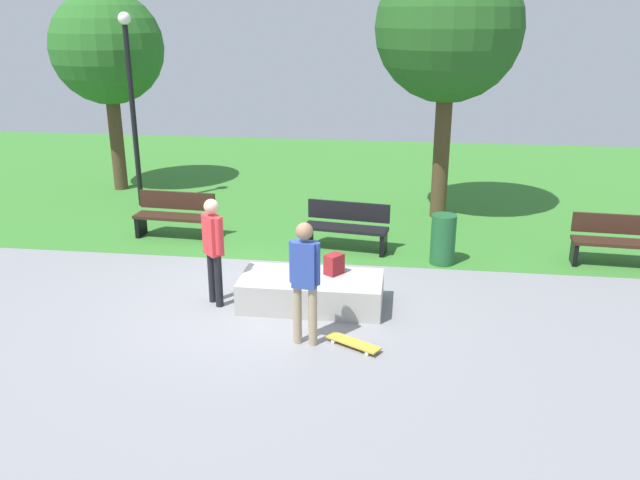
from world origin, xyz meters
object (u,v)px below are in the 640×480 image
lamp_post (131,92)px  trash_bin (443,239)px  tree_broad_elm (107,49)px  skater_performing_trick (305,274)px  backpack_on_ledge (334,264)px  concrete_ledge (311,291)px  park_bench_center_lawn (347,226)px  skateboard_by_ledge (353,343)px  tree_young_birch (449,29)px  skater_watching (213,244)px  park_bench_near_lamppost (619,240)px  park_bench_far_left (175,214)px

lamp_post → trash_bin: size_ratio=4.72×
tree_broad_elm → skater_performing_trick: bearing=-51.9°
tree_broad_elm → backpack_on_ledge: bearing=-44.9°
skater_performing_trick → concrete_ledge: bearing=94.4°
park_bench_center_lawn → tree_broad_elm: (-6.22, 3.80, 3.01)m
skateboard_by_ledge → skater_performing_trick: bearing=178.4°
concrete_ledge → skateboard_by_ledge: bearing=-58.8°
backpack_on_ledge → tree_young_birch: (1.79, 4.87, 3.37)m
park_bench_center_lawn → tree_young_birch: tree_young_birch is taller
skateboard_by_ledge → park_bench_center_lawn: bearing=96.9°
skater_watching → trash_bin: bearing=32.1°
skater_watching → park_bench_near_lamppost: bearing=21.1°
concrete_ledge → trash_bin: size_ratio=2.38×
concrete_ledge → skateboard_by_ledge: concrete_ledge is taller
concrete_ledge → skateboard_by_ledge: (0.76, -1.26, -0.17)m
skater_watching → tree_broad_elm: tree_broad_elm is taller
skateboard_by_ledge → tree_broad_elm: 10.74m
concrete_ledge → tree_young_birch: bearing=67.3°
park_bench_center_lawn → tree_broad_elm: bearing=148.5°
skater_performing_trick → park_bench_far_left: skater_performing_trick is taller
skater_performing_trick → tree_young_birch: tree_young_birch is taller
tree_young_birch → tree_broad_elm: (-8.04, 1.36, -0.51)m
park_bench_center_lawn → tree_young_birch: 4.66m
park_bench_far_left → park_bench_center_lawn: size_ratio=0.99×
skater_watching → park_bench_near_lamppost: skater_watching is taller
skateboard_by_ledge → tree_young_birch: size_ratio=0.14×
park_bench_far_left → trash_bin: size_ratio=1.77×
skater_performing_trick → tree_young_birch: (2.02, 6.30, 2.97)m
tree_young_birch → trash_bin: 4.61m
skater_performing_trick → park_bench_center_lawn: 3.91m
skater_performing_trick → lamp_post: bearing=128.1°
skateboard_by_ledge → park_bench_near_lamppost: (4.44, 3.71, 0.42)m
park_bench_far_left → park_bench_near_lamppost: bearing=-3.1°
tree_young_birch → tree_broad_elm: size_ratio=1.14×
park_bench_far_left → skater_watching: bearing=-60.6°
tree_broad_elm → lamp_post: (1.10, -1.39, -0.86)m
skater_watching → park_bench_far_left: (-1.71, 3.03, -0.52)m
skater_performing_trick → tree_broad_elm: size_ratio=0.36×
skater_watching → tree_young_birch: 7.00m
concrete_ledge → skateboard_by_ledge: size_ratio=2.77×
trash_bin → skateboard_by_ledge: bearing=-111.5°
skateboard_by_ledge → tree_broad_elm: bearing=131.0°
tree_broad_elm → trash_bin: size_ratio=5.31×
tree_young_birch → concrete_ledge: bearing=-112.7°
skater_performing_trick → skateboard_by_ledge: 1.17m
skateboard_by_ledge → lamp_post: lamp_post is taller
skater_performing_trick → tree_broad_elm: bearing=128.1°
tree_young_birch → lamp_post: (-6.94, -0.02, -1.37)m
park_bench_center_lawn → backpack_on_ledge: bearing=-89.2°
backpack_on_ledge → park_bench_center_lawn: (-0.04, 2.43, -0.15)m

